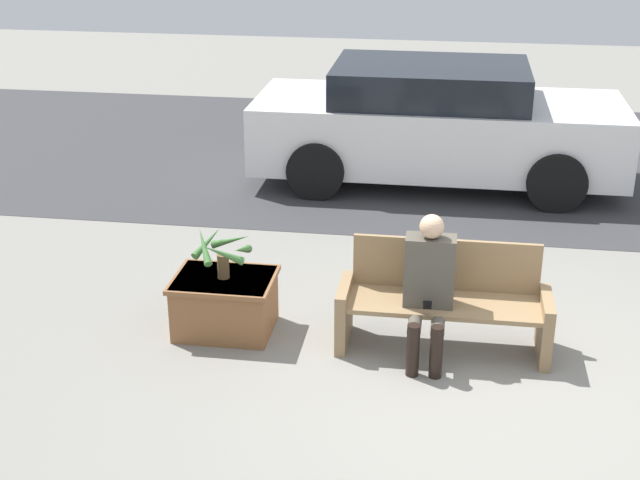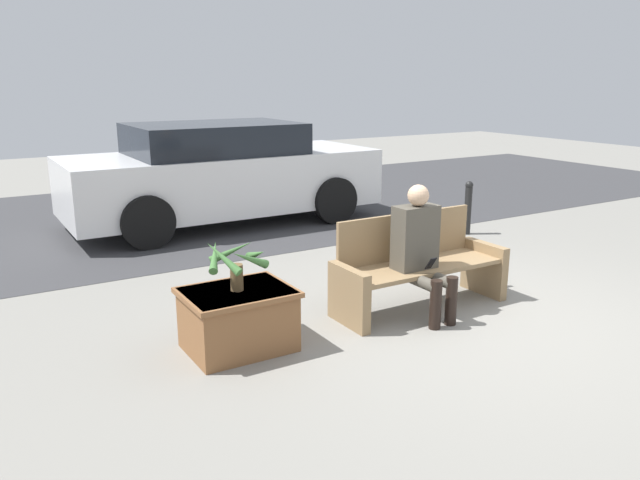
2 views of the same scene
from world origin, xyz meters
name	(u,v)px [view 2 (image 2 of 2)]	position (x,y,z in m)	size (l,w,h in m)	color
ground_plane	(483,320)	(0.00, 0.00, 0.00)	(30.00, 30.00, 0.00)	gray
road_surface	(229,208)	(0.00, 5.88, 0.00)	(20.00, 6.00, 0.01)	#38383A
bench	(417,266)	(-0.30, 0.60, 0.40)	(1.75, 0.56, 0.88)	#8C704C
person_seated	(420,246)	(-0.43, 0.41, 0.66)	(0.41, 0.58, 1.22)	#4C473D
planter_box	(238,317)	(-2.17, 0.58, 0.27)	(0.86, 0.68, 0.50)	brown
potted_plant	(235,260)	(-2.18, 0.58, 0.76)	(0.49, 0.50, 0.44)	brown
parked_car	(221,173)	(-0.51, 4.90, 0.76)	(4.58, 1.98, 1.50)	silver
bollard_post	(468,206)	(2.17, 2.46, 0.40)	(0.11, 0.11, 0.76)	black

